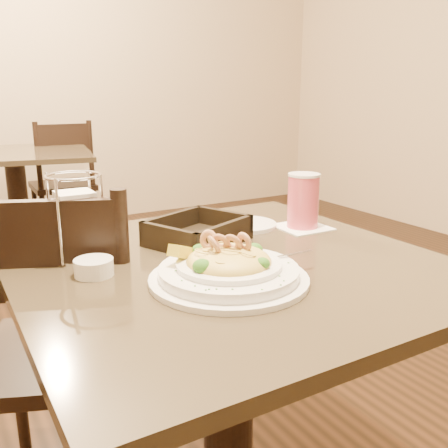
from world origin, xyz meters
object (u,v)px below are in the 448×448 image
main_table (228,360)px  background_table (17,191)px  drink_glass (303,201)px  bread_basket (198,234)px  butter_ramekin (94,267)px  dining_chair_near (59,349)px  pasta_bowl (228,268)px  napkin_caddy (77,223)px  side_plate (246,225)px  dining_chair_far (63,181)px

main_table → background_table: bearing=92.3°
drink_glass → bread_basket: drink_glass is taller
drink_glass → butter_ramekin: 0.60m
dining_chair_near → drink_glass: 0.74m
pasta_bowl → napkin_caddy: bearing=125.8°
main_table → drink_glass: (0.32, 0.13, 0.32)m
background_table → side_plate: (0.29, -2.20, 0.25)m
dining_chair_far → napkin_caddy: (-0.55, -2.61, 0.35)m
drink_glass → napkin_caddy: 0.60m
butter_ramekin → pasta_bowl: bearing=-38.1°
background_table → bread_basket: bearing=-87.3°
main_table → background_table: (-0.10, 2.42, 0.00)m
dining_chair_far → butter_ramekin: bearing=79.9°
drink_glass → dining_chair_near: bearing=165.1°
background_table → side_plate: side_plate is taller
main_table → background_table: size_ratio=0.86×
bread_basket → drink_glass: bearing=-4.7°
dining_chair_near → bread_basket: 0.46m
main_table → dining_chair_near: bearing=136.6°
drink_glass → napkin_caddy: bearing=174.7°
bread_basket → butter_ramekin: bearing=-161.4°
main_table → dining_chair_far: dining_chair_far is taller
pasta_bowl → napkin_caddy: size_ratio=1.82×
dining_chair_far → side_plate: 2.59m
side_plate → pasta_bowl: bearing=-127.4°
pasta_bowl → butter_ramekin: size_ratio=4.39×
main_table → background_table: same height
dining_chair_near → pasta_bowl: dining_chair_near is taller
pasta_bowl → background_table: bearing=90.8°
dining_chair_far → pasta_bowl: 2.94m
side_plate → dining_chair_near: bearing=171.2°
dining_chair_far → butter_ramekin: (-0.55, -2.73, 0.29)m
main_table → pasta_bowl: pasta_bowl is taller
napkin_caddy → main_table: bearing=-34.2°
dining_chair_near → napkin_caddy: 0.37m
side_plate → main_table: bearing=-130.1°
main_table → pasta_bowl: size_ratio=2.58×
napkin_caddy → background_table: bearing=85.4°
dining_chair_far → side_plate: bearing=89.5°
background_table → napkin_caddy: bearing=-94.6°
background_table → napkin_caddy: napkin_caddy is taller
dining_chair_far → bread_basket: size_ratio=3.39×
bread_basket → side_plate: size_ratio=1.61×
dining_chair_near → bread_basket: dining_chair_near is taller
pasta_bowl → bread_basket: bearing=75.1°
main_table → drink_glass: 0.47m
butter_ramekin → dining_chair_near: bearing=99.4°
napkin_caddy → pasta_bowl: bearing=-54.2°
main_table → side_plate: bearing=49.9°
drink_glass → butter_ramekin: bearing=-173.2°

